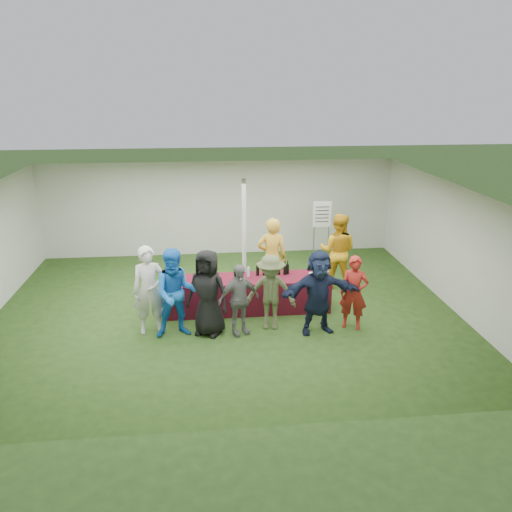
{
  "coord_description": "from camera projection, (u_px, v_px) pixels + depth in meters",
  "views": [
    {
      "loc": [
        -0.37,
        -10.02,
        4.74
      ],
      "look_at": [
        0.66,
        0.02,
        1.25
      ],
      "focal_mm": 35.0,
      "sensor_mm": 36.0,
      "label": 1
    }
  ],
  "objects": [
    {
      "name": "bar_towel",
      "position": [
        315.0,
        274.0,
        11.01
      ],
      "size": [
        0.25,
        0.18,
        0.03
      ],
      "primitive_type": "cube",
      "color": "white",
      "rests_on": "serving_table"
    },
    {
      "name": "ground",
      "position": [
        226.0,
        311.0,
        11.0
      ],
      "size": [
        60.0,
        60.0,
        0.0
      ],
      "primitive_type": "plane",
      "color": "#284719",
      "rests_on": "ground"
    },
    {
      "name": "customer_2",
      "position": [
        208.0,
        293.0,
        9.75
      ],
      "size": [
        1.01,
        0.86,
        1.75
      ],
      "primitive_type": "imported",
      "rotation": [
        0.0,
        0.0,
        -0.43
      ],
      "color": "black",
      "rests_on": "ground"
    },
    {
      "name": "serving_table",
      "position": [
        247.0,
        294.0,
        10.94
      ],
      "size": [
        3.6,
        0.8,
        0.75
      ],
      "primitive_type": "cube",
      "color": "maroon",
      "rests_on": "ground"
    },
    {
      "name": "customer_1",
      "position": [
        176.0,
        293.0,
        9.65
      ],
      "size": [
        0.95,
        0.78,
        1.8
      ],
      "primitive_type": "imported",
      "rotation": [
        0.0,
        0.0,
        0.11
      ],
      "color": "blue",
      "rests_on": "ground"
    },
    {
      "name": "customer_3",
      "position": [
        239.0,
        300.0,
        9.78
      ],
      "size": [
        0.93,
        0.64,
        1.46
      ],
      "primitive_type": "imported",
      "rotation": [
        0.0,
        0.0,
        0.36
      ],
      "color": "slate",
      "rests_on": "ground"
    },
    {
      "name": "wine_glasses",
      "position": [
        208.0,
        279.0,
        10.46
      ],
      "size": [
        1.24,
        0.14,
        0.16
      ],
      "color": "silver",
      "rests_on": "serving_table"
    },
    {
      "name": "staff_back",
      "position": [
        338.0,
        251.0,
        12.03
      ],
      "size": [
        1.1,
        1.0,
        1.85
      ],
      "primitive_type": "imported",
      "rotation": [
        0.0,
        0.0,
        2.73
      ],
      "color": "gold",
      "rests_on": "ground"
    },
    {
      "name": "customer_4",
      "position": [
        271.0,
        292.0,
        9.98
      ],
      "size": [
        1.11,
        0.78,
        1.58
      ],
      "primitive_type": "imported",
      "rotation": [
        0.0,
        0.0,
        -0.2
      ],
      "color": "#4E5633",
      "rests_on": "ground"
    },
    {
      "name": "wine_list_sign",
      "position": [
        322.0,
        219.0,
        13.35
      ],
      "size": [
        0.5,
        0.03,
        1.8
      ],
      "color": "slate",
      "rests_on": "ground"
    },
    {
      "name": "wine_bottles",
      "position": [
        274.0,
        270.0,
        10.98
      ],
      "size": [
        0.74,
        0.1,
        0.32
      ],
      "color": "black",
      "rests_on": "serving_table"
    },
    {
      "name": "water_bottle",
      "position": [
        248.0,
        272.0,
        10.87
      ],
      "size": [
        0.07,
        0.07,
        0.23
      ],
      "color": "silver",
      "rests_on": "serving_table"
    },
    {
      "name": "customer_0",
      "position": [
        149.0,
        290.0,
        9.8
      ],
      "size": [
        0.72,
        0.53,
        1.8
      ],
      "primitive_type": "imported",
      "rotation": [
        0.0,
        0.0,
        0.17
      ],
      "color": "silver",
      "rests_on": "ground"
    },
    {
      "name": "tent",
      "position": [
        244.0,
        236.0,
        11.74
      ],
      "size": [
        10.0,
        10.0,
        10.0
      ],
      "color": "white",
      "rests_on": "ground"
    },
    {
      "name": "customer_5",
      "position": [
        318.0,
        292.0,
        9.81
      ],
      "size": [
        1.65,
        0.71,
        1.72
      ],
      "primitive_type": "imported",
      "rotation": [
        0.0,
        0.0,
        0.13
      ],
      "color": "#161F39",
      "rests_on": "ground"
    },
    {
      "name": "customer_6",
      "position": [
        354.0,
        293.0,
        10.01
      ],
      "size": [
        0.66,
        0.56,
        1.53
      ],
      "primitive_type": "imported",
      "rotation": [
        0.0,
        0.0,
        -0.41
      ],
      "color": "maroon",
      "rests_on": "ground"
    },
    {
      "name": "dump_bucket",
      "position": [
        324.0,
        275.0,
        10.75
      ],
      "size": [
        0.21,
        0.21,
        0.18
      ],
      "primitive_type": "cylinder",
      "color": "slate",
      "rests_on": "serving_table"
    },
    {
      "name": "staff_pourer",
      "position": [
        272.0,
        257.0,
        11.53
      ],
      "size": [
        0.72,
        0.5,
        1.88
      ],
      "primitive_type": "imported",
      "rotation": [
        0.0,
        0.0,
        3.07
      ],
      "color": "gold",
      "rests_on": "ground"
    }
  ]
}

